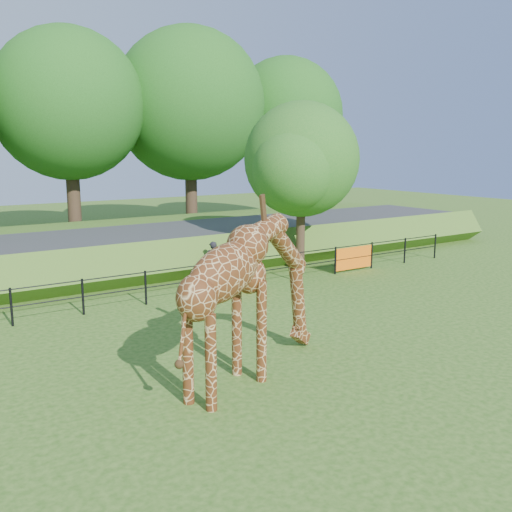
% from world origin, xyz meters
% --- Properties ---
extents(ground, '(90.00, 90.00, 0.00)m').
position_xyz_m(ground, '(0.00, 0.00, 0.00)').
color(ground, '#2A5415').
rests_on(ground, ground).
extents(giraffe, '(4.85, 2.72, 3.49)m').
position_xyz_m(giraffe, '(-0.38, 1.31, 1.74)').
color(giraffe, '#552A11').
rests_on(giraffe, ground).
extents(perimeter_fence, '(28.07, 0.10, 1.10)m').
position_xyz_m(perimeter_fence, '(0.00, 8.00, 0.55)').
color(perimeter_fence, black).
rests_on(perimeter_fence, ground).
extents(embankment, '(40.00, 9.00, 1.30)m').
position_xyz_m(embankment, '(0.00, 15.50, 0.65)').
color(embankment, '#2A5415').
rests_on(embankment, ground).
extents(road, '(40.00, 5.00, 0.12)m').
position_xyz_m(road, '(0.00, 14.00, 1.36)').
color(road, '#323235').
rests_on(road, embankment).
extents(visitor, '(0.61, 0.45, 1.53)m').
position_xyz_m(visitor, '(3.32, 9.52, 0.77)').
color(visitor, black).
rests_on(visitor, ground).
extents(tree_east, '(5.40, 4.71, 6.76)m').
position_xyz_m(tree_east, '(7.60, 9.63, 4.28)').
color(tree_east, '#312216').
rests_on(tree_east, ground).
extents(bg_tree_line, '(37.30, 8.80, 11.82)m').
position_xyz_m(bg_tree_line, '(1.89, 22.00, 7.19)').
color(bg_tree_line, '#312216').
rests_on(bg_tree_line, ground).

